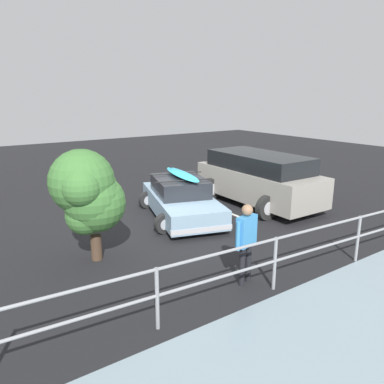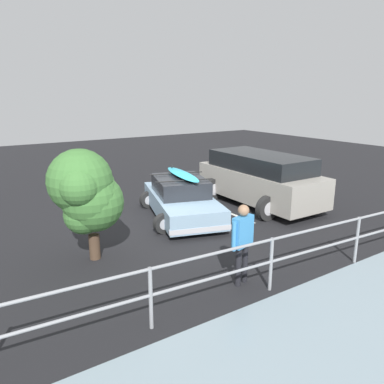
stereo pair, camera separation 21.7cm
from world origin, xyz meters
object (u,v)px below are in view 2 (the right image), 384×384
(sedan_car, at_px, (181,199))
(person_bystander, at_px, (243,237))
(bush_near_left, at_px, (87,193))
(suv_car, at_px, (260,178))

(sedan_car, xyz_separation_m, person_bystander, (1.29, 4.44, 0.44))
(person_bystander, height_order, bush_near_left, bush_near_left)
(suv_car, relative_size, bush_near_left, 1.87)
(bush_near_left, bearing_deg, person_bystander, 127.86)
(sedan_car, distance_m, bush_near_left, 3.98)
(sedan_car, height_order, bush_near_left, bush_near_left)
(suv_car, xyz_separation_m, person_bystander, (4.31, 4.09, 0.08))
(sedan_car, bearing_deg, person_bystander, 73.83)
(sedan_car, xyz_separation_m, suv_car, (-3.02, 0.35, 0.36))
(sedan_car, bearing_deg, suv_car, 173.40)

